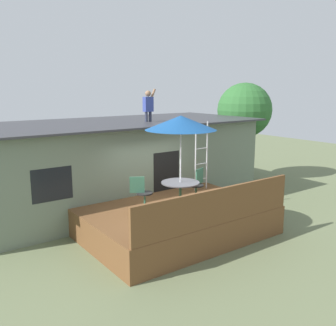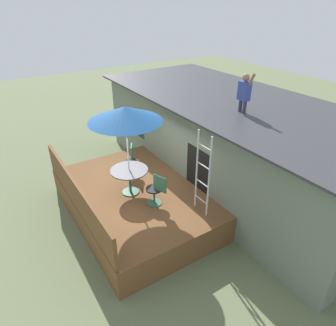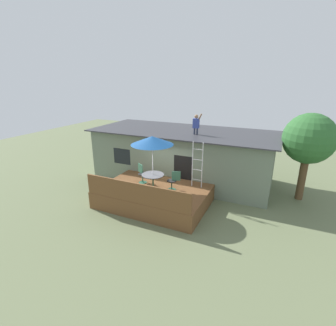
{
  "view_description": "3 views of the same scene",
  "coord_description": "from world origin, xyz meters",
  "px_view_note": "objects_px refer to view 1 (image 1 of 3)",
  "views": [
    {
      "loc": [
        -6.05,
        -7.94,
        4.06
      ],
      "look_at": [
        0.25,
        0.74,
        1.9
      ],
      "focal_mm": 40.18,
      "sensor_mm": 36.0,
      "label": 1
    },
    {
      "loc": [
        6.62,
        -3.13,
        5.72
      ],
      "look_at": [
        0.35,
        0.9,
        1.59
      ],
      "focal_mm": 32.32,
      "sensor_mm": 36.0,
      "label": 2
    },
    {
      "loc": [
        5.16,
        -9.68,
        5.73
      ],
      "look_at": [
        0.23,
        1.05,
        1.76
      ],
      "focal_mm": 26.92,
      "sensor_mm": 36.0,
      "label": 3
    }
  ],
  "objects_px": {
    "person_figure": "(148,104)",
    "backyard_tree": "(245,111)",
    "patio_table": "(180,188)",
    "patio_chair_left": "(142,193)",
    "patio_chair_right": "(197,185)",
    "patio_umbrella": "(181,123)",
    "step_ladder": "(201,156)"
  },
  "relations": [
    {
      "from": "person_figure",
      "to": "backyard_tree",
      "type": "height_order",
      "value": "backyard_tree"
    },
    {
      "from": "patio_table",
      "to": "backyard_tree",
      "type": "height_order",
      "value": "backyard_tree"
    },
    {
      "from": "patio_chair_left",
      "to": "patio_chair_right",
      "type": "bearing_deg",
      "value": 24.0
    },
    {
      "from": "patio_table",
      "to": "patio_chair_left",
      "type": "relative_size",
      "value": 1.13
    },
    {
      "from": "patio_table",
      "to": "backyard_tree",
      "type": "relative_size",
      "value": 0.24
    },
    {
      "from": "patio_umbrella",
      "to": "patio_chair_right",
      "type": "relative_size",
      "value": 2.76
    },
    {
      "from": "patio_table",
      "to": "patio_chair_left",
      "type": "bearing_deg",
      "value": 149.88
    },
    {
      "from": "patio_table",
      "to": "patio_chair_right",
      "type": "relative_size",
      "value": 1.13
    },
    {
      "from": "patio_table",
      "to": "backyard_tree",
      "type": "bearing_deg",
      "value": 29.65
    },
    {
      "from": "patio_table",
      "to": "step_ladder",
      "type": "relative_size",
      "value": 0.47
    },
    {
      "from": "patio_table",
      "to": "backyard_tree",
      "type": "xyz_separation_m",
      "value": [
        6.33,
        3.61,
        1.66
      ]
    },
    {
      "from": "patio_chair_left",
      "to": "patio_chair_right",
      "type": "height_order",
      "value": "same"
    },
    {
      "from": "patio_table",
      "to": "step_ladder",
      "type": "distance_m",
      "value": 2.16
    },
    {
      "from": "backyard_tree",
      "to": "patio_umbrella",
      "type": "bearing_deg",
      "value": -150.35
    },
    {
      "from": "patio_chair_left",
      "to": "backyard_tree",
      "type": "bearing_deg",
      "value": 53.19
    },
    {
      "from": "step_ladder",
      "to": "patio_chair_left",
      "type": "height_order",
      "value": "step_ladder"
    },
    {
      "from": "step_ladder",
      "to": "person_figure",
      "type": "height_order",
      "value": "person_figure"
    },
    {
      "from": "patio_table",
      "to": "patio_umbrella",
      "type": "xyz_separation_m",
      "value": [
        0.0,
        0.0,
        1.76
      ]
    },
    {
      "from": "patio_umbrella",
      "to": "person_figure",
      "type": "height_order",
      "value": "person_figure"
    },
    {
      "from": "backyard_tree",
      "to": "patio_table",
      "type": "bearing_deg",
      "value": -150.35
    },
    {
      "from": "patio_chair_left",
      "to": "patio_chair_right",
      "type": "relative_size",
      "value": 1.0
    },
    {
      "from": "step_ladder",
      "to": "backyard_tree",
      "type": "height_order",
      "value": "backyard_tree"
    },
    {
      "from": "person_figure",
      "to": "patio_chair_right",
      "type": "bearing_deg",
      "value": -92.2
    },
    {
      "from": "patio_umbrella",
      "to": "patio_chair_left",
      "type": "bearing_deg",
      "value": 149.88
    },
    {
      "from": "patio_chair_right",
      "to": "backyard_tree",
      "type": "height_order",
      "value": "backyard_tree"
    },
    {
      "from": "patio_table",
      "to": "step_ladder",
      "type": "height_order",
      "value": "step_ladder"
    },
    {
      "from": "patio_umbrella",
      "to": "step_ladder",
      "type": "height_order",
      "value": "patio_umbrella"
    },
    {
      "from": "patio_umbrella",
      "to": "backyard_tree",
      "type": "xyz_separation_m",
      "value": [
        6.33,
        3.61,
        -0.1
      ]
    },
    {
      "from": "person_figure",
      "to": "patio_chair_left",
      "type": "distance_m",
      "value": 3.9
    },
    {
      "from": "person_figure",
      "to": "patio_chair_right",
      "type": "xyz_separation_m",
      "value": [
        -0.11,
        -2.74,
        -2.26
      ]
    },
    {
      "from": "patio_umbrella",
      "to": "person_figure",
      "type": "bearing_deg",
      "value": 72.14
    },
    {
      "from": "patio_chair_right",
      "to": "backyard_tree",
      "type": "relative_size",
      "value": 0.22
    }
  ]
}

